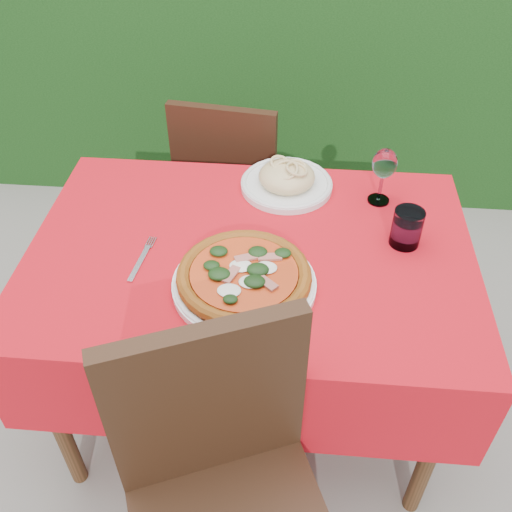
# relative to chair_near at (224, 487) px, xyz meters

# --- Properties ---
(ground) EXTENTS (60.00, 60.00, 0.00)m
(ground) POSITION_rel_chair_near_xyz_m (0.00, 0.60, -0.56)
(ground) COLOR slate
(ground) RESTS_ON ground
(hedge) EXTENTS (3.20, 0.55, 1.78)m
(hedge) POSITION_rel_chair_near_xyz_m (0.00, 2.15, 0.36)
(hedge) COLOR black
(hedge) RESTS_ON ground
(dining_table) EXTENTS (1.26, 0.86, 0.75)m
(dining_table) POSITION_rel_chair_near_xyz_m (0.00, 0.60, 0.04)
(dining_table) COLOR #4D2D18
(dining_table) RESTS_ON ground
(chair_near) EXTENTS (0.58, 0.58, 0.98)m
(chair_near) POSITION_rel_chair_near_xyz_m (0.00, 0.00, 0.00)
(chair_near) COLOR black
(chair_near) RESTS_ON ground
(chair_far) EXTENTS (0.44, 0.44, 0.88)m
(chair_far) POSITION_rel_chair_near_xyz_m (-0.14, 1.29, -0.06)
(chair_far) COLOR black
(chair_far) RESTS_ON ground
(pizza_plate) EXTENTS (0.38, 0.38, 0.07)m
(pizza_plate) POSITION_rel_chair_near_xyz_m (0.00, 0.45, 0.22)
(pizza_plate) COLOR white
(pizza_plate) RESTS_ON dining_table
(pasta_plate) EXTENTS (0.29, 0.29, 0.08)m
(pasta_plate) POSITION_rel_chair_near_xyz_m (0.09, 0.91, 0.22)
(pasta_plate) COLOR silver
(pasta_plate) RESTS_ON dining_table
(water_glass) EXTENTS (0.08, 0.08, 0.11)m
(water_glass) POSITION_rel_chair_near_xyz_m (0.44, 0.67, 0.24)
(water_glass) COLOR silver
(water_glass) RESTS_ON dining_table
(wine_glass) EXTENTS (0.08, 0.08, 0.18)m
(wine_glass) POSITION_rel_chair_near_xyz_m (0.38, 0.87, 0.32)
(wine_glass) COLOR silver
(wine_glass) RESTS_ON dining_table
(fork) EXTENTS (0.05, 0.20, 0.01)m
(fork) POSITION_rel_chair_near_xyz_m (-0.29, 0.52, 0.19)
(fork) COLOR #BBBBC2
(fork) RESTS_ON dining_table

